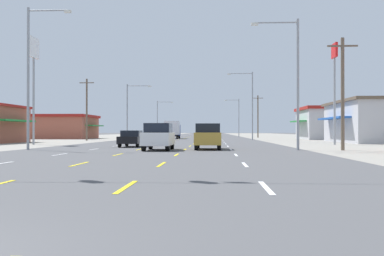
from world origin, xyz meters
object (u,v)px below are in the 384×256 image
object	(u,v)px
streetlight_left_row_0	(32,69)
streetlight_right_row_2	(237,115)
pole_sign_right_row_1	(335,72)
box_truck_inner_left_far	(173,129)
streetlight_right_row_1	(250,101)
suv_center_turn_nearest	(159,136)
streetlight_right_row_0	(293,75)
pole_sign_left_row_1	(34,62)
sedan_inner_left_mid	(132,138)
streetlight_left_row_2	(159,116)
sedan_inner_left_midfar	(163,136)
streetlight_left_row_1	(130,107)
suv_far_left_farther	(173,132)
suv_inner_right_near	(208,136)

from	to	relation	value
streetlight_left_row_0	streetlight_right_row_2	distance (m)	79.41
pole_sign_right_row_1	streetlight_right_row_2	world-z (taller)	pole_sign_right_row_1
box_truck_inner_left_far	streetlight_right_row_1	bearing A→B (deg)	-37.35
streetlight_right_row_1	streetlight_right_row_2	bearing A→B (deg)	89.97
suv_center_turn_nearest	streetlight_right_row_0	bearing A→B (deg)	2.59
pole_sign_left_row_1	suv_center_turn_nearest	bearing A→B (deg)	-40.98
sedan_inner_left_mid	box_truck_inner_left_far	xyz separation A→B (m)	(-0.34, 42.56, 1.08)
sedan_inner_left_mid	pole_sign_left_row_1	bearing A→B (deg)	151.82
box_truck_inner_left_far	streetlight_left_row_2	distance (m)	29.03
streetlight_right_row_0	streetlight_right_row_1	world-z (taller)	streetlight_right_row_1
suv_center_turn_nearest	streetlight_left_row_2	size ratio (longest dim) A/B	0.55
sedan_inner_left_midfar	pole_sign_left_row_1	xyz separation A→B (m)	(-11.42, -19.18, 7.91)
pole_sign_left_row_1	streetlight_left_row_0	xyz separation A→B (m)	(4.98, -12.35, -2.56)
pole_sign_right_row_1	streetlight_left_row_1	distance (m)	36.36
suv_far_left_farther	sedan_inner_left_midfar	bearing A→B (deg)	-86.15
streetlight_left_row_0	streetlight_right_row_1	bearing A→B (deg)	62.95
suv_inner_right_near	sedan_inner_left_mid	world-z (taller)	suv_inner_right_near
streetlight_right_row_1	suv_far_left_farther	bearing A→B (deg)	109.39
streetlight_left_row_1	streetlight_right_row_0	bearing A→B (deg)	-63.07
sedan_inner_left_mid	sedan_inner_left_midfar	xyz separation A→B (m)	(-0.09, 25.34, 0.00)
sedan_inner_left_mid	streetlight_left_row_2	world-z (taller)	streetlight_left_row_2
sedan_inner_left_midfar	streetlight_left_row_0	distance (m)	32.62
suv_inner_right_near	streetlight_left_row_2	xyz separation A→B (m)	(-13.23, 75.67, 4.18)
sedan_inner_left_midfar	box_truck_inner_left_far	world-z (taller)	box_truck_inner_left_far
pole_sign_right_row_1	streetlight_right_row_1	bearing A→B (deg)	104.69
streetlight_right_row_1	sedan_inner_left_midfar	bearing A→B (deg)	-152.28
suv_center_turn_nearest	pole_sign_right_row_1	xyz separation A→B (m)	(16.50, 13.71, 6.50)
streetlight_left_row_2	pole_sign_right_row_1	bearing A→B (deg)	-67.71
box_truck_inner_left_far	streetlight_right_row_0	bearing A→B (deg)	-74.51
sedan_inner_left_midfar	box_truck_inner_left_far	bearing A→B (deg)	90.83
suv_inner_right_near	sedan_inner_left_mid	xyz separation A→B (m)	(-6.85, 4.93, -0.27)
pole_sign_left_row_1	pole_sign_right_row_1	size ratio (longest dim) A/B	1.07
pole_sign_right_row_1	streetlight_left_row_1	xyz separation A→B (m)	(-26.10, 25.21, -2.26)
suv_inner_right_near	streetlight_left_row_0	distance (m)	14.36
sedan_inner_left_mid	streetlight_left_row_1	bearing A→B (deg)	101.16
suv_far_left_farther	pole_sign_left_row_1	world-z (taller)	pole_sign_left_row_1
pole_sign_right_row_1	suv_center_turn_nearest	bearing A→B (deg)	-140.28
streetlight_left_row_0	suv_inner_right_near	bearing A→B (deg)	5.37
suv_center_turn_nearest	streetlight_right_row_0	xyz separation A→B (m)	(9.94, 0.45, 4.52)
pole_sign_right_row_1	streetlight_right_row_2	bearing A→B (deg)	95.90
suv_center_turn_nearest	suv_inner_right_near	distance (m)	4.01
sedan_inner_left_mid	box_truck_inner_left_far	distance (m)	42.57
sedan_inner_left_midfar	suv_far_left_farther	world-z (taller)	suv_far_left_farther
box_truck_inner_left_far	streetlight_right_row_1	distance (m)	17.50
suv_center_turn_nearest	streetlight_left_row_2	world-z (taller)	streetlight_left_row_2
suv_inner_right_near	streetlight_left_row_0	size ratio (longest dim) A/B	0.45
sedan_inner_left_mid	streetlight_right_row_0	xyz separation A→B (m)	(13.17, -6.18, 4.79)
box_truck_inner_left_far	streetlight_left_row_1	distance (m)	12.40
suv_inner_right_near	streetlight_right_row_1	size ratio (longest dim) A/B	0.45
sedan_inner_left_midfar	pole_sign_left_row_1	world-z (taller)	pole_sign_left_row_1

